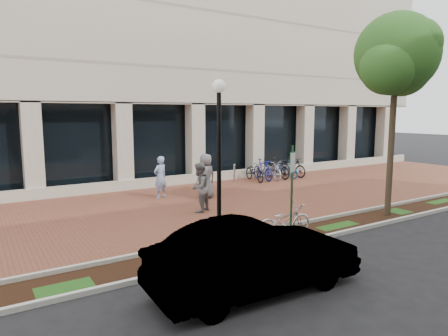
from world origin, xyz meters
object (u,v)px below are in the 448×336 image
lamppost (219,155)px  street_tree (396,60)px  sedan_near_curb (255,256)px  pedestrian_right (206,176)px  pedestrian_mid (199,187)px  bollard (234,173)px  bike_rack_cluster (274,169)px  pedestrian_left (160,177)px  parking_sign (292,180)px  locked_bicycle (284,221)px

lamppost → street_tree: (7.12, -0.26, 2.96)m
sedan_near_curb → lamppost: bearing=-14.0°
sedan_near_curb → pedestrian_right: bearing=-21.1°
pedestrian_mid → sedan_near_curb: pedestrian_mid is taller
bollard → street_tree: bearing=-83.9°
bollard → bike_rack_cluster: bearing=-6.0°
bike_rack_cluster → sedan_near_curb: size_ratio=0.79×
lamppost → sedan_near_curb: bearing=-106.1°
pedestrian_right → bike_rack_cluster: (5.81, 2.41, -0.43)m
street_tree → sedan_near_curb: (-7.91, -2.48, -4.80)m
pedestrian_left → street_tree: bearing=110.6°
lamppost → pedestrian_left: bearing=80.0°
pedestrian_mid → bike_rack_cluster: size_ratio=0.52×
pedestrian_left → bollard: (4.96, 1.58, -0.42)m
sedan_near_curb → bike_rack_cluster: bearing=-38.7°
parking_sign → locked_bicycle: bearing=124.7°
locked_bicycle → sedan_near_curb: bearing=134.1°
lamppost → pedestrian_right: lamppost is taller
street_tree → sedan_near_curb: street_tree is taller
pedestrian_mid → sedan_near_curb: bearing=39.1°
pedestrian_left → pedestrian_mid: (0.24, -3.11, 0.02)m
locked_bicycle → bike_rack_cluster: 10.73m
pedestrian_mid → bollard: (4.71, 4.69, -0.43)m
pedestrian_left → bike_rack_cluster: bearing=171.2°
pedestrian_left → bike_rack_cluster: (7.49, 1.32, -0.37)m
parking_sign → bike_rack_cluster: bearing=31.8°
pedestrian_right → bike_rack_cluster: pedestrian_right is taller
locked_bicycle → sedan_near_curb: 3.87m
pedestrian_right → bollard: (3.28, 2.67, -0.47)m
pedestrian_mid → locked_bicycle: bearing=67.7°
parking_sign → pedestrian_right: (0.57, 6.20, -0.76)m
lamppost → street_tree: size_ratio=0.64×
pedestrian_mid → lamppost: bearing=37.1°
lamppost → pedestrian_right: bearing=63.6°
parking_sign → locked_bicycle: parking_sign is taller
bike_rack_cluster → sedan_near_curb: sedan_near_curb is taller
pedestrian_right → bollard: pedestrian_right is taller
parking_sign → pedestrian_left: 7.42m
pedestrian_left → pedestrian_right: (1.68, -1.09, 0.06)m
pedestrian_mid → pedestrian_right: size_ratio=0.96×
parking_sign → pedestrian_mid: size_ratio=1.48×
street_tree → locked_bicycle: 7.09m
parking_sign → pedestrian_mid: (-0.86, 4.18, -0.80)m
locked_bicycle → bike_rack_cluster: bearing=-33.9°
parking_sign → lamppost: (-2.33, 0.37, 0.86)m
street_tree → locked_bicycle: (-4.97, 0.02, -5.05)m
sedan_near_curb → bollard: bearing=-29.6°
street_tree → parking_sign: bearing=-178.8°
pedestrian_left → sedan_near_curb: size_ratio=0.40×
bollard → bike_rack_cluster: 2.54m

